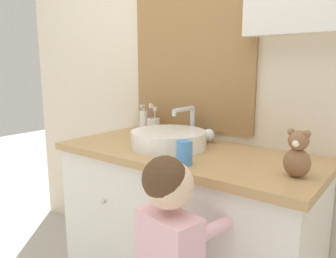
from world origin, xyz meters
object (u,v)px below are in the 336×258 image
object	(u,v)px
toothbrush_holder	(153,126)
soap_dispenser	(144,122)
sink_basin	(170,138)
teddy_bear	(297,155)
drinking_cup	(184,153)

from	to	relation	value
toothbrush_holder	soap_dispenser	distance (m)	0.09
sink_basin	teddy_bear	xyz separation A→B (m)	(0.61, -0.07, 0.04)
sink_basin	toothbrush_holder	distance (m)	0.30
sink_basin	drinking_cup	size ratio (longest dim) A/B	4.31
soap_dispenser	drinking_cup	size ratio (longest dim) A/B	1.73
sink_basin	toothbrush_holder	xyz separation A→B (m)	(-0.25, 0.17, 0.01)
sink_basin	soap_dispenser	size ratio (longest dim) A/B	2.49
soap_dispenser	teddy_bear	bearing A→B (deg)	-15.43
teddy_bear	drinking_cup	size ratio (longest dim) A/B	1.77
soap_dispenser	toothbrush_holder	bearing A→B (deg)	-7.80
toothbrush_holder	teddy_bear	distance (m)	0.89
teddy_bear	sink_basin	bearing A→B (deg)	173.02
soap_dispenser	drinking_cup	bearing A→B (deg)	-34.43
sink_basin	toothbrush_holder	bearing A→B (deg)	144.94
drinking_cup	soap_dispenser	bearing A→B (deg)	145.57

